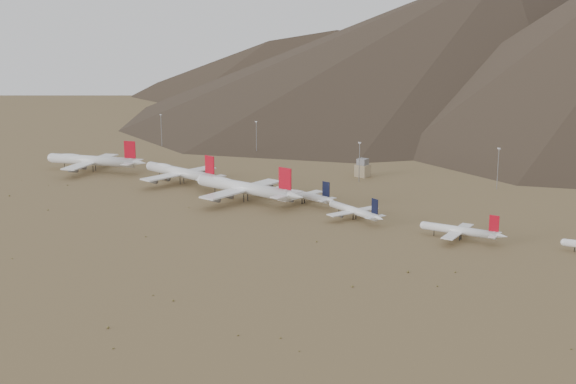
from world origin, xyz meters
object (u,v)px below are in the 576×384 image
Objects in this scene: narrowbody_a at (304,195)px; control_tower at (363,169)px; widebody_east at (244,188)px; widebody_west at (93,160)px; narrowbody_b at (355,211)px; widebody_centre at (181,172)px.

narrowbody_a is 3.84× the size of control_tower.
widebody_west is at bearing -179.89° from widebody_east.
narrowbody_a is at bearing 28.86° from widebody_east.
narrowbody_b is at bearing -9.65° from narrowbody_a.
narrowbody_b is (41.82, -11.93, -0.31)m from narrowbody_a.
narrowbody_b is at bearing -19.22° from widebody_west.
widebody_east is (136.52, -3.47, 0.38)m from widebody_west.
widebody_east reaches higher than narrowbody_b.
widebody_east reaches higher than widebody_west.
widebody_centre is 63.09m from widebody_east.
narrowbody_b is at bearing 4.64° from widebody_east.
widebody_centre is 134.74m from narrowbody_b.
widebody_centre is at bearing -171.21° from narrowbody_a.
widebody_centre reaches higher than narrowbody_b.
widebody_centre is 0.91× the size of widebody_east.
widebody_centre is at bearing -132.79° from control_tower.
widebody_east reaches higher than widebody_centre.
widebody_east is (61.97, -11.77, 0.74)m from widebody_centre.
widebody_centre is 118.69m from control_tower.
widebody_west is at bearing -161.65° from narrowbody_b.
widebody_west reaches higher than widebody_centre.
narrowbody_b is 109.18m from control_tower.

